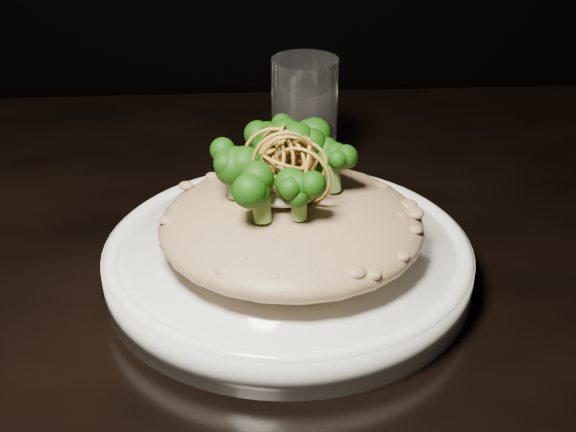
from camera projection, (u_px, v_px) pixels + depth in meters
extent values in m
cube|color=black|center=(357.00, 288.00, 0.64)|extent=(1.10, 0.80, 0.04)
cylinder|color=white|center=(288.00, 262.00, 0.61)|extent=(0.28, 0.28, 0.03)
ellipsoid|color=brown|center=(291.00, 225.00, 0.59)|extent=(0.20, 0.20, 0.04)
ellipsoid|color=silver|center=(282.00, 188.00, 0.58)|extent=(0.06, 0.06, 0.02)
cylinder|color=white|center=(304.00, 115.00, 0.77)|extent=(0.07, 0.07, 0.11)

